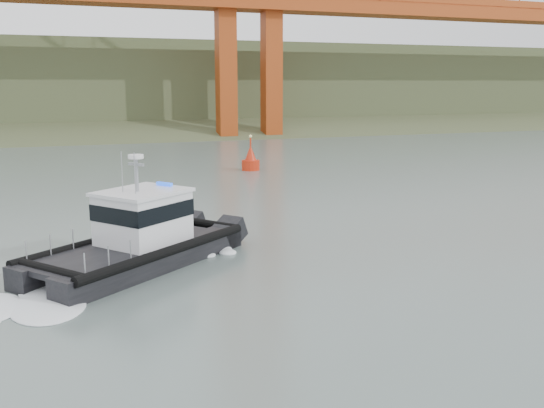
{
  "coord_description": "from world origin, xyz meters",
  "views": [
    {
      "loc": [
        -9.93,
        -23.92,
        9.08
      ],
      "look_at": [
        1.56,
        7.62,
        2.4
      ],
      "focal_mm": 40.0,
      "sensor_mm": 36.0,
      "label": 1
    }
  ],
  "objects": [
    {
      "name": "ground",
      "position": [
        0.0,
        0.0,
        0.0
      ],
      "size": [
        400.0,
        400.0,
        0.0
      ],
      "primitive_type": "plane",
      "color": "#4E5D57",
      "rests_on": "ground"
    },
    {
      "name": "patrol_boat",
      "position": [
        -6.1,
        6.33,
        1.46
      ],
      "size": [
        12.23,
        10.77,
        5.84
      ],
      "rotation": [
        0.0,
        0.0,
        -0.92
      ],
      "color": "black",
      "rests_on": "ground"
    },
    {
      "name": "headlands",
      "position": [
        0.0,
        125.5,
        7.05
      ],
      "size": [
        500.0,
        105.36,
        27.12
      ],
      "color": "#414E2C",
      "rests_on": "ground"
    },
    {
      "name": "nav_buoy",
      "position": [
        9.92,
        37.24,
        1.05
      ],
      "size": [
        1.92,
        1.92,
        4.0
      ],
      "color": "red",
      "rests_on": "ground"
    }
  ]
}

